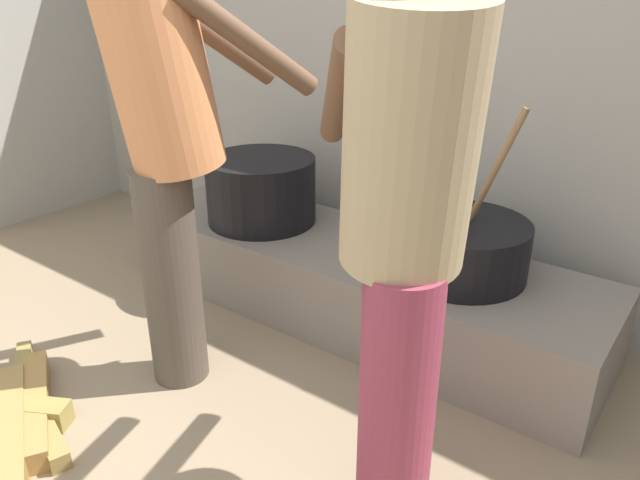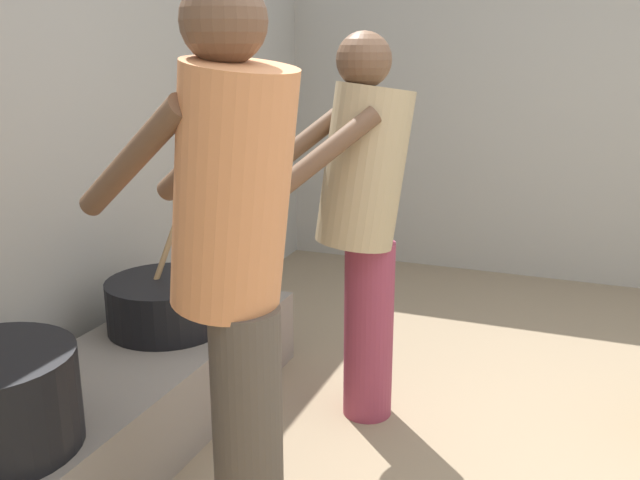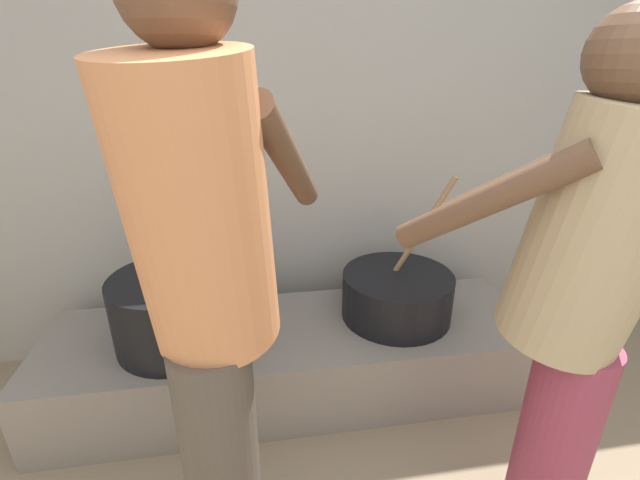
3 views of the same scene
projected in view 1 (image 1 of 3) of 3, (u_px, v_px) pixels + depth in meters
The scene contains 7 objects.
block_enclosure_rear at pixel (483, 85), 2.50m from camera, with size 5.37×0.20×1.90m, color #9E998E.
hearth_ledge at pixel (350, 280), 2.59m from camera, with size 2.12×0.60×0.34m, color slate.
cooking_pot_main at pixel (462, 248), 2.23m from camera, with size 0.49×0.49×0.66m.
cooking_pot_secondary at pixel (261, 190), 2.71m from camera, with size 0.49×0.49×0.30m.
cook_in_tan_shirt at pixel (406, 212), 1.38m from camera, with size 0.66×0.70×1.53m.
cook_in_orange_shirt at pixel (165, 122), 1.90m from camera, with size 0.53×0.74×1.65m.
firewood_pile at pixel (16, 414), 1.99m from camera, with size 0.76×0.50×0.09m.
Camera 1 is at (0.97, -0.16, 1.37)m, focal length 33.81 mm.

